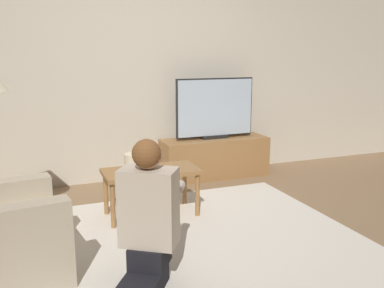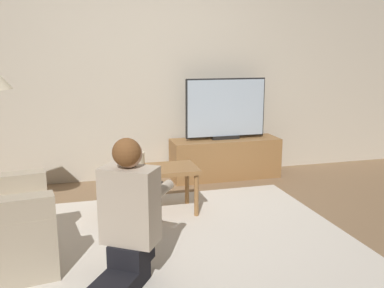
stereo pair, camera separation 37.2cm
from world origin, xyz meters
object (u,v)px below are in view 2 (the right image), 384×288
object	(u,v)px
tv	(226,109)
table_lamp	(134,160)
coffee_table	(151,174)
person_kneeling	(129,215)

from	to	relation	value
tv	table_lamp	bearing A→B (deg)	-139.23
coffee_table	person_kneeling	bearing A→B (deg)	-106.67
person_kneeling	table_lamp	world-z (taller)	person_kneeling
coffee_table	table_lamp	bearing A→B (deg)	-153.94
coffee_table	person_kneeling	world-z (taller)	person_kneeling
tv	table_lamp	xyz separation A→B (m)	(-1.19, -1.02, -0.27)
tv	table_lamp	distance (m)	1.59
coffee_table	person_kneeling	size ratio (longest dim) A/B	0.90
tv	table_lamp	world-z (taller)	tv
tv	coffee_table	xyz separation A→B (m)	(-1.03, -0.95, -0.43)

